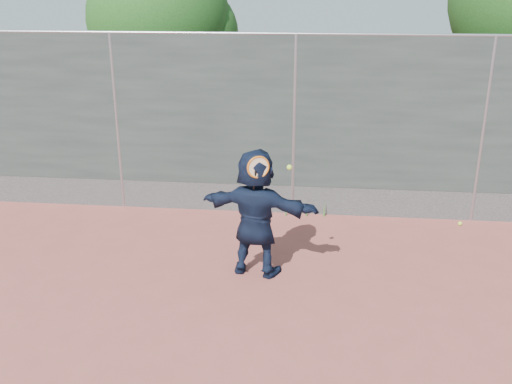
# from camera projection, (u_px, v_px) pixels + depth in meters

# --- Properties ---
(ground) EXTENTS (80.00, 80.00, 0.00)m
(ground) POSITION_uv_depth(u_px,v_px,m) (277.00, 325.00, 6.60)
(ground) COLOR #9E4C42
(ground) RESTS_ON ground
(player) EXTENTS (1.70, 0.86, 1.75)m
(player) POSITION_uv_depth(u_px,v_px,m) (256.00, 213.00, 7.54)
(player) COLOR #131C34
(player) RESTS_ON ground
(ball_ground) EXTENTS (0.07, 0.07, 0.07)m
(ball_ground) POSITION_uv_depth(u_px,v_px,m) (460.00, 224.00, 9.34)
(ball_ground) COLOR #B9F035
(ball_ground) RESTS_ON ground
(fence) EXTENTS (20.00, 0.06, 3.03)m
(fence) POSITION_uv_depth(u_px,v_px,m) (294.00, 123.00, 9.33)
(fence) COLOR #38423D
(fence) RESTS_ON ground
(swing_action) EXTENTS (0.56, 0.15, 0.51)m
(swing_action) POSITION_uv_depth(u_px,v_px,m) (261.00, 169.00, 7.11)
(swing_action) COLOR orange
(swing_action) RESTS_ON ground
(tree_left) EXTENTS (3.15, 3.00, 4.53)m
(tree_left) POSITION_uv_depth(u_px,v_px,m) (167.00, 24.00, 12.01)
(tree_left) COLOR #382314
(tree_left) RESTS_ON ground
(weed_clump) EXTENTS (0.68, 0.07, 0.30)m
(weed_clump) POSITION_uv_depth(u_px,v_px,m) (309.00, 209.00, 9.69)
(weed_clump) COLOR #387226
(weed_clump) RESTS_ON ground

